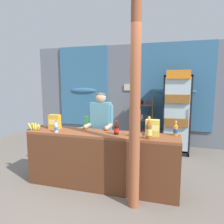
{
  "coord_description": "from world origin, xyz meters",
  "views": [
    {
      "loc": [
        1.16,
        -2.71,
        1.75
      ],
      "look_at": [
        0.15,
        0.82,
        1.23
      ],
      "focal_mm": 32.83,
      "sensor_mm": 36.0,
      "label": 1
    }
  ],
  "objects_px": {
    "soda_bottle_water": "(56,127)",
    "timber_post": "(135,114)",
    "stall_counter": "(99,157)",
    "soda_bottle_cola": "(116,128)",
    "soda_bottle_orange_soda": "(176,129)",
    "soda_bottle_grape_soda": "(137,130)",
    "banana_bunch": "(34,127)",
    "shopkeeper": "(101,124)",
    "snack_box_choco_powder": "(55,122)",
    "drink_fridge": "(177,109)",
    "snack_box_instant_noodle": "(152,128)",
    "soda_bottle_iced_tea": "(149,129)",
    "plastic_lawn_chair": "(86,131)",
    "bottle_shelf_rack": "(144,122)"
  },
  "relations": [
    {
      "from": "snack_box_instant_noodle",
      "to": "banana_bunch",
      "type": "relative_size",
      "value": 0.95
    },
    {
      "from": "bottle_shelf_rack",
      "to": "snack_box_choco_powder",
      "type": "relative_size",
      "value": 5.39
    },
    {
      "from": "timber_post",
      "to": "soda_bottle_orange_soda",
      "type": "bearing_deg",
      "value": 45.77
    },
    {
      "from": "soda_bottle_water",
      "to": "timber_post",
      "type": "bearing_deg",
      "value": -10.21
    },
    {
      "from": "drink_fridge",
      "to": "soda_bottle_orange_soda",
      "type": "bearing_deg",
      "value": -91.65
    },
    {
      "from": "drink_fridge",
      "to": "plastic_lawn_chair",
      "type": "distance_m",
      "value": 2.37
    },
    {
      "from": "soda_bottle_grape_soda",
      "to": "banana_bunch",
      "type": "distance_m",
      "value": 1.8
    },
    {
      "from": "timber_post",
      "to": "soda_bottle_iced_tea",
      "type": "relative_size",
      "value": 8.32
    },
    {
      "from": "timber_post",
      "to": "soda_bottle_iced_tea",
      "type": "bearing_deg",
      "value": 56.45
    },
    {
      "from": "timber_post",
      "to": "soda_bottle_orange_soda",
      "type": "relative_size",
      "value": 12.07
    },
    {
      "from": "snack_box_choco_powder",
      "to": "snack_box_instant_noodle",
      "type": "distance_m",
      "value": 1.72
    },
    {
      "from": "plastic_lawn_chair",
      "to": "soda_bottle_grape_soda",
      "type": "distance_m",
      "value": 2.52
    },
    {
      "from": "stall_counter",
      "to": "snack_box_choco_powder",
      "type": "bearing_deg",
      "value": 169.58
    },
    {
      "from": "plastic_lawn_chair",
      "to": "snack_box_instant_noodle",
      "type": "distance_m",
      "value": 2.55
    },
    {
      "from": "shopkeeper",
      "to": "banana_bunch",
      "type": "distance_m",
      "value": 1.18
    },
    {
      "from": "drink_fridge",
      "to": "soda_bottle_iced_tea",
      "type": "xyz_separation_m",
      "value": [
        -0.44,
        -2.31,
        -0.04
      ]
    },
    {
      "from": "soda_bottle_cola",
      "to": "soda_bottle_water",
      "type": "bearing_deg",
      "value": -172.4
    },
    {
      "from": "soda_bottle_orange_soda",
      "to": "soda_bottle_water",
      "type": "relative_size",
      "value": 1.14
    },
    {
      "from": "plastic_lawn_chair",
      "to": "shopkeeper",
      "type": "relative_size",
      "value": 0.55
    },
    {
      "from": "timber_post",
      "to": "soda_bottle_water",
      "type": "distance_m",
      "value": 1.41
    },
    {
      "from": "soda_bottle_grape_soda",
      "to": "soda_bottle_water",
      "type": "bearing_deg",
      "value": -177.98
    },
    {
      "from": "soda_bottle_grape_soda",
      "to": "soda_bottle_water",
      "type": "relative_size",
      "value": 1.26
    },
    {
      "from": "timber_post",
      "to": "bottle_shelf_rack",
      "type": "distance_m",
      "value": 2.85
    },
    {
      "from": "drink_fridge",
      "to": "snack_box_instant_noodle",
      "type": "bearing_deg",
      "value": -100.93
    },
    {
      "from": "drink_fridge",
      "to": "soda_bottle_grape_soda",
      "type": "xyz_separation_m",
      "value": [
        -0.62,
        -2.27,
        -0.07
      ]
    },
    {
      "from": "soda_bottle_cola",
      "to": "banana_bunch",
      "type": "relative_size",
      "value": 0.86
    },
    {
      "from": "soda_bottle_orange_soda",
      "to": "soda_bottle_iced_tea",
      "type": "bearing_deg",
      "value": -140.69
    },
    {
      "from": "plastic_lawn_chair",
      "to": "snack_box_instant_noodle",
      "type": "relative_size",
      "value": 3.41
    },
    {
      "from": "soda_bottle_grape_soda",
      "to": "shopkeeper",
      "type": "bearing_deg",
      "value": 143.29
    },
    {
      "from": "soda_bottle_grape_soda",
      "to": "snack_box_choco_powder",
      "type": "xyz_separation_m",
      "value": [
        -1.5,
        0.18,
        0.02
      ]
    },
    {
      "from": "banana_bunch",
      "to": "soda_bottle_iced_tea",
      "type": "bearing_deg",
      "value": -0.99
    },
    {
      "from": "soda_bottle_cola",
      "to": "snack_box_instant_noodle",
      "type": "relative_size",
      "value": 0.9
    },
    {
      "from": "bottle_shelf_rack",
      "to": "soda_bottle_water",
      "type": "bearing_deg",
      "value": -114.47
    },
    {
      "from": "stall_counter",
      "to": "soda_bottle_water",
      "type": "height_order",
      "value": "soda_bottle_water"
    },
    {
      "from": "soda_bottle_iced_tea",
      "to": "plastic_lawn_chair",
      "type": "bearing_deg",
      "value": 133.88
    },
    {
      "from": "soda_bottle_grape_soda",
      "to": "banana_bunch",
      "type": "relative_size",
      "value": 0.96
    },
    {
      "from": "soda_bottle_cola",
      "to": "snack_box_instant_noodle",
      "type": "xyz_separation_m",
      "value": [
        0.56,
        0.08,
        0.03
      ]
    },
    {
      "from": "snack_box_choco_powder",
      "to": "soda_bottle_grape_soda",
      "type": "bearing_deg",
      "value": -6.78
    },
    {
      "from": "shopkeeper",
      "to": "soda_bottle_grape_soda",
      "type": "bearing_deg",
      "value": -36.71
    },
    {
      "from": "plastic_lawn_chair",
      "to": "soda_bottle_cola",
      "type": "distance_m",
      "value": 2.24
    },
    {
      "from": "soda_bottle_water",
      "to": "plastic_lawn_chair",
      "type": "bearing_deg",
      "value": 98.66
    },
    {
      "from": "timber_post",
      "to": "snack_box_instant_noodle",
      "type": "xyz_separation_m",
      "value": [
        0.2,
        0.46,
        -0.27
      ]
    },
    {
      "from": "snack_box_instant_noodle",
      "to": "soda_bottle_water",
      "type": "bearing_deg",
      "value": -172.08
    },
    {
      "from": "stall_counter",
      "to": "drink_fridge",
      "type": "distance_m",
      "value": 2.63
    },
    {
      "from": "stall_counter",
      "to": "soda_bottle_cola",
      "type": "distance_m",
      "value": 0.54
    },
    {
      "from": "soda_bottle_water",
      "to": "stall_counter",
      "type": "bearing_deg",
      "value": 4.72
    },
    {
      "from": "bottle_shelf_rack",
      "to": "soda_bottle_cola",
      "type": "relative_size",
      "value": 6.06
    },
    {
      "from": "timber_post",
      "to": "banana_bunch",
      "type": "relative_size",
      "value": 10.51
    },
    {
      "from": "stall_counter",
      "to": "drink_fridge",
      "type": "xyz_separation_m",
      "value": [
        1.23,
        2.26,
        0.55
      ]
    },
    {
      "from": "plastic_lawn_chair",
      "to": "shopkeeper",
      "type": "height_order",
      "value": "shopkeeper"
    }
  ]
}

